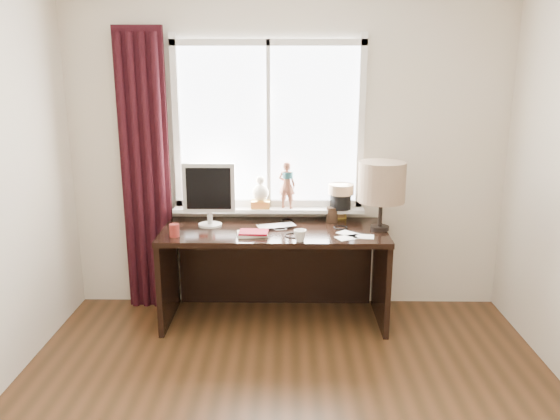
{
  "coord_description": "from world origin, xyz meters",
  "views": [
    {
      "loc": [
        0.0,
        -2.34,
        1.94
      ],
      "look_at": [
        -0.05,
        1.25,
        1.0
      ],
      "focal_mm": 35.0,
      "sensor_mm": 36.0,
      "label": 1
    }
  ],
  "objects_px": {
    "red_cup": "(174,230)",
    "monitor": "(209,191)",
    "laptop": "(276,226)",
    "mug": "(300,235)",
    "desk": "(275,255)",
    "table_lamp": "(382,183)"
  },
  "relations": [
    {
      "from": "red_cup",
      "to": "monitor",
      "type": "distance_m",
      "value": 0.43
    },
    {
      "from": "laptop",
      "to": "mug",
      "type": "xyz_separation_m",
      "value": [
        0.17,
        -0.33,
        0.03
      ]
    },
    {
      "from": "laptop",
      "to": "desk",
      "type": "relative_size",
      "value": 0.17
    },
    {
      "from": "desk",
      "to": "red_cup",
      "type": "bearing_deg",
      "value": -157.91
    },
    {
      "from": "table_lamp",
      "to": "laptop",
      "type": "bearing_deg",
      "value": 177.12
    },
    {
      "from": "laptop",
      "to": "red_cup",
      "type": "distance_m",
      "value": 0.77
    },
    {
      "from": "table_lamp",
      "to": "desk",
      "type": "bearing_deg",
      "value": 172.9
    },
    {
      "from": "laptop",
      "to": "desk",
      "type": "xyz_separation_m",
      "value": [
        -0.02,
        0.06,
        -0.26
      ]
    },
    {
      "from": "red_cup",
      "to": "table_lamp",
      "type": "relative_size",
      "value": 0.18
    },
    {
      "from": "mug",
      "to": "monitor",
      "type": "relative_size",
      "value": 0.18
    },
    {
      "from": "laptop",
      "to": "monitor",
      "type": "bearing_deg",
      "value": 155.71
    },
    {
      "from": "mug",
      "to": "monitor",
      "type": "height_order",
      "value": "monitor"
    },
    {
      "from": "laptop",
      "to": "monitor",
      "type": "xyz_separation_m",
      "value": [
        -0.52,
        0.05,
        0.27
      ]
    },
    {
      "from": "laptop",
      "to": "desk",
      "type": "bearing_deg",
      "value": 86.88
    },
    {
      "from": "laptop",
      "to": "desk",
      "type": "height_order",
      "value": "laptop"
    },
    {
      "from": "red_cup",
      "to": "desk",
      "type": "height_order",
      "value": "red_cup"
    },
    {
      "from": "red_cup",
      "to": "table_lamp",
      "type": "distance_m",
      "value": 1.56
    },
    {
      "from": "table_lamp",
      "to": "red_cup",
      "type": "bearing_deg",
      "value": -172.79
    },
    {
      "from": "table_lamp",
      "to": "mug",
      "type": "bearing_deg",
      "value": -154.33
    },
    {
      "from": "red_cup",
      "to": "monitor",
      "type": "relative_size",
      "value": 0.19
    },
    {
      "from": "mug",
      "to": "desk",
      "type": "xyz_separation_m",
      "value": [
        -0.19,
        0.39,
        -0.29
      ]
    },
    {
      "from": "mug",
      "to": "monitor",
      "type": "bearing_deg",
      "value": 150.96
    }
  ]
}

